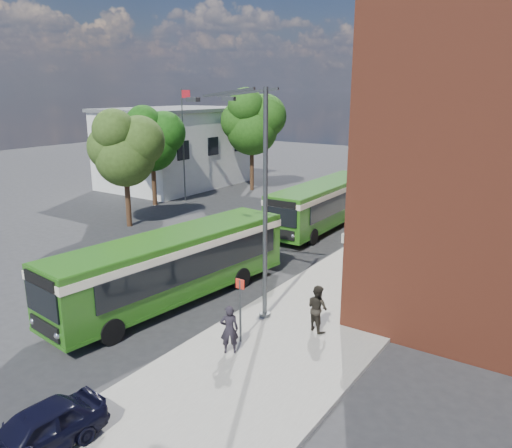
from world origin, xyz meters
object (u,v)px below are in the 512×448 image
Objects in this scene: bus_rear at (324,201)px; parked_car at (35,433)px; street_lamp at (257,202)px; bus_front at (173,262)px.

parked_car is (3.96, -23.50, -1.08)m from bus_rear.
street_lamp is at bearing 94.83° from parked_car.
street_lamp is 2.52× the size of parked_car.
bus_rear is at bearing 104.62° from parked_car.
street_lamp reaches higher than bus_rear.
bus_rear is at bearing 106.17° from street_lamp.
parked_car is (-0.04, -9.70, -4.03)m from street_lamp.
street_lamp is 0.78× the size of bus_rear.
parked_car is at bearing -67.10° from bus_front.
street_lamp reaches higher than parked_car.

